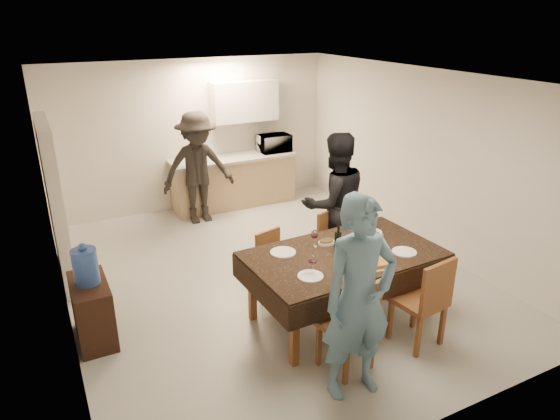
{
  "coord_description": "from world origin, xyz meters",
  "views": [
    {
      "loc": [
        -2.56,
        -5.36,
        3.3
      ],
      "look_at": [
        0.02,
        -0.3,
        1.05
      ],
      "focal_mm": 32.0,
      "sensor_mm": 36.0,
      "label": 1
    }
  ],
  "objects": [
    {
      "name": "kitchen_worktop",
      "position": [
        0.6,
        2.68,
        0.89
      ],
      "size": [
        2.24,
        0.64,
        0.05
      ],
      "primitive_type": "cube",
      "color": "#A6A6A1",
      "rests_on": "kitchen_base_cabinet"
    },
    {
      "name": "chair_far_left",
      "position": [
        -0.14,
        -0.61,
        0.51
      ],
      "size": [
        0.46,
        0.47,
        0.45
      ],
      "rotation": [
        0.0,
        0.0,
        3.39
      ],
      "color": "brown",
      "rests_on": "floor"
    },
    {
      "name": "stub_partition",
      "position": [
        -2.42,
        1.2,
        1.05
      ],
      "size": [
        0.15,
        1.4,
        2.1
      ],
      "primitive_type": "cube",
      "color": "beige",
      "rests_on": "floor"
    },
    {
      "name": "chair_near_left",
      "position": [
        -0.14,
        -2.12,
        0.61
      ],
      "size": [
        0.54,
        0.55,
        0.54
      ],
      "rotation": [
        0.0,
        0.0,
        0.22
      ],
      "color": "brown",
      "rests_on": "floor"
    },
    {
      "name": "wall_left",
      "position": [
        -2.5,
        0.0,
        1.3
      ],
      "size": [
        0.02,
        6.0,
        2.6
      ],
      "primitive_type": "cube",
      "color": "silver",
      "rests_on": "floor"
    },
    {
      "name": "kitchen_base_cabinet",
      "position": [
        0.6,
        2.68,
        0.43
      ],
      "size": [
        2.2,
        0.6,
        0.86
      ],
      "primitive_type": "cube",
      "color": "tan",
      "rests_on": "floor"
    },
    {
      "name": "dining_table",
      "position": [
        0.31,
        -1.28,
        0.79
      ],
      "size": [
        2.17,
        1.32,
        0.83
      ],
      "rotation": [
        0.0,
        0.0,
        0.04
      ],
      "color": "black",
      "rests_on": "floor"
    },
    {
      "name": "water_pitcher",
      "position": [
        0.66,
        -1.33,
        0.93
      ],
      "size": [
        0.13,
        0.13,
        0.19
      ],
      "primitive_type": "cylinder",
      "color": "white",
      "rests_on": "dining_table"
    },
    {
      "name": "chair_near_right",
      "position": [
        0.76,
        -2.12,
        0.63
      ],
      "size": [
        0.53,
        0.53,
        0.56
      ],
      "rotation": [
        0.0,
        0.0,
        0.14
      ],
      "color": "brown",
      "rests_on": "floor"
    },
    {
      "name": "console",
      "position": [
        -2.28,
        -0.42,
        0.34
      ],
      "size": [
        0.37,
        0.74,
        0.68
      ],
      "primitive_type": "cube",
      "color": "black",
      "rests_on": "floor"
    },
    {
      "name": "wall_right",
      "position": [
        2.5,
        0.0,
        1.3
      ],
      "size": [
        0.02,
        6.0,
        2.6
      ],
      "primitive_type": "cube",
      "color": "silver",
      "rests_on": "floor"
    },
    {
      "name": "plate_far_left",
      "position": [
        -0.29,
        -0.98,
        0.84
      ],
      "size": [
        0.29,
        0.29,
        0.02
      ],
      "primitive_type": "cylinder",
      "color": "white",
      "rests_on": "dining_table"
    },
    {
      "name": "chair_far_right",
      "position": [
        0.76,
        -0.61,
        0.57
      ],
      "size": [
        0.52,
        0.53,
        0.5
      ],
      "rotation": [
        0.0,
        0.0,
        3.43
      ],
      "color": "brown",
      "rests_on": "floor"
    },
    {
      "name": "wine_bottle",
      "position": [
        0.26,
        -1.23,
        0.99
      ],
      "size": [
        0.08,
        0.08,
        0.32
      ],
      "primitive_type": null,
      "color": "black",
      "rests_on": "dining_table"
    },
    {
      "name": "plate_near_right",
      "position": [
        0.91,
        -1.58,
        0.84
      ],
      "size": [
        0.27,
        0.27,
        0.02
      ],
      "primitive_type": "cylinder",
      "color": "white",
      "rests_on": "dining_table"
    },
    {
      "name": "wine_glass_a",
      "position": [
        -0.24,
        -1.53,
        0.93
      ],
      "size": [
        0.09,
        0.09,
        0.21
      ],
      "primitive_type": null,
      "color": "white",
      "rests_on": "dining_table"
    },
    {
      "name": "ceiling",
      "position": [
        0.0,
        0.0,
        2.6
      ],
      "size": [
        5.0,
        6.0,
        0.02
      ],
      "primitive_type": "cube",
      "color": "white",
      "rests_on": "wall_back"
    },
    {
      "name": "person_far",
      "position": [
        0.86,
        -0.23,
        0.96
      ],
      "size": [
        0.97,
        0.78,
        1.91
      ],
      "primitive_type": "imported",
      "rotation": [
        0.0,
        0.0,
        3.08
      ],
      "color": "black",
      "rests_on": "floor"
    },
    {
      "name": "mushroom_dish",
      "position": [
        0.26,
        -1.0,
        0.84
      ],
      "size": [
        0.18,
        0.18,
        0.03
      ],
      "primitive_type": "cylinder",
      "color": "white",
      "rests_on": "dining_table"
    },
    {
      "name": "floor",
      "position": [
        0.0,
        0.0,
        0.0
      ],
      "size": [
        5.0,
        6.0,
        0.02
      ],
      "primitive_type": "cube",
      "color": "#A6A6A2",
      "rests_on": "ground"
    },
    {
      "name": "wall_front",
      "position": [
        0.0,
        -3.0,
        1.3
      ],
      "size": [
        5.0,
        0.02,
        2.6
      ],
      "primitive_type": "cube",
      "color": "silver",
      "rests_on": "floor"
    },
    {
      "name": "plate_far_right",
      "position": [
        0.91,
        -0.98,
        0.84
      ],
      "size": [
        0.26,
        0.26,
        0.01
      ],
      "primitive_type": "cylinder",
      "color": "white",
      "rests_on": "dining_table"
    },
    {
      "name": "savoury_tart",
      "position": [
        0.41,
        -1.66,
        0.85
      ],
      "size": [
        0.44,
        0.36,
        0.05
      ],
      "primitive_type": "cube",
      "rotation": [
        0.0,
        0.0,
        -0.19
      ],
      "color": "#BA8236",
      "rests_on": "dining_table"
    },
    {
      "name": "water_jug",
      "position": [
        -2.28,
        -0.42,
        0.88
      ],
      "size": [
        0.25,
        0.25,
        0.38
      ],
      "primitive_type": "cylinder",
      "color": "#3962C0",
      "rests_on": "console"
    },
    {
      "name": "person_near",
      "position": [
        -0.24,
        -2.33,
        0.97
      ],
      "size": [
        0.74,
        0.51,
        1.93
      ],
      "primitive_type": "imported",
      "rotation": [
        0.0,
        0.0,
        -0.08
      ],
      "color": "#587F9C",
      "rests_on": "floor"
    },
    {
      "name": "wine_glass_b",
      "position": [
        0.86,
        -1.03,
        0.93
      ],
      "size": [
        0.09,
        0.09,
        0.2
      ],
      "primitive_type": null,
      "color": "white",
      "rests_on": "dining_table"
    },
    {
      "name": "upper_cabinet",
      "position": [
        0.9,
        2.82,
        1.85
      ],
      "size": [
        1.2,
        0.34,
        0.7
      ],
      "primitive_type": "cube",
      "color": "silver",
      "rests_on": "wall_back"
    },
    {
      "name": "wine_glass_c",
      "position": [
        0.11,
        -0.98,
        0.93
      ],
      "size": [
        0.09,
        0.09,
        0.2
      ],
      "primitive_type": null,
      "color": "white",
      "rests_on": "dining_table"
    },
    {
      "name": "microwave",
      "position": [
        1.42,
        2.68,
        1.07
      ],
      "size": [
        0.57,
        0.39,
        0.32
      ],
      "primitive_type": "imported",
      "rotation": [
        0.0,
        0.0,
        3.14
      ],
      "color": "silver",
      "rests_on": "kitchen_worktop"
    },
    {
      "name": "salad_bowl",
      "position": [
        0.61,
        -1.1,
        0.86
      ],
      "size": [
        0.18,
        0.18,
        0.07
      ],
      "primitive_type": "cylinder",
      "color": "white",
      "rests_on": "dining_table"
    },
    {
      "name": "plate_near_left",
      "position": [
        -0.29,
        -1.58,
        0.84
      ],
      "size": [
        0.26,
        0.26,
        0.02
      ],
      "primitive_type": "cylinder",
      "color": "white",
      "rests_on": "dining_table"
    },
    {
      "name": "person_kitchen",
      "position": [
        -0.2,
        2.23,
        0.93
      ],
      "size": [
        1.2,
        0.69,
        1.86
      ],
      "primitive_type": "imported",
      "color": "black",
      "rests_on": "floor"
    },
    {
      "name": "wall_back",
      "position": [
        0.0,
        3.0,
        1.3
      ],
      "size": [
        5.0,
        0.02,
        2.6
      ],
      "primitive_type": "cube",
      "color": "silver",
      "rests_on": "floor"
    }
  ]
}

